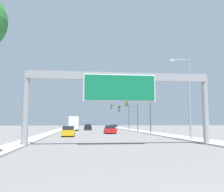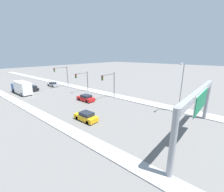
{
  "view_description": "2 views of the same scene",
  "coord_description": "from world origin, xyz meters",
  "px_view_note": "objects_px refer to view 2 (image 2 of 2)",
  "views": [
    {
      "loc": [
        -3.39,
        -4.24,
        2.06
      ],
      "look_at": [
        0.0,
        23.54,
        5.0
      ],
      "focal_mm": 40.0,
      "sensor_mm": 36.0,
      "label": 1
    },
    {
      "loc": [
        -19.83,
        14.84,
        10.58
      ],
      "look_at": [
        -0.17,
        31.39,
        3.35
      ],
      "focal_mm": 24.0,
      "sensor_mm": 36.0,
      "label": 2
    }
  ],
  "objects_px": {
    "car_near_right": "(53,84)",
    "car_far_center": "(86,117)",
    "car_far_left": "(86,98)",
    "street_lamp_right": "(181,84)",
    "truck_box_primary": "(22,88)",
    "traffic_light_near_intersection": "(110,81)",
    "traffic_light_far_intersection": "(63,73)",
    "sign_gantry": "(199,101)",
    "traffic_light_mid_block": "(83,79)",
    "car_far_right": "(33,88)"
  },
  "relations": [
    {
      "from": "car_near_right",
      "to": "traffic_light_mid_block",
      "type": "xyz_separation_m",
      "value": [
        1.8,
        -14.16,
        3.21
      ]
    },
    {
      "from": "car_near_right",
      "to": "truck_box_primary",
      "type": "distance_m",
      "value": 10.92
    },
    {
      "from": "traffic_light_near_intersection",
      "to": "street_lamp_right",
      "type": "height_order",
      "value": "street_lamp_right"
    },
    {
      "from": "car_far_left",
      "to": "traffic_light_near_intersection",
      "type": "xyz_separation_m",
      "value": [
        5.28,
        -2.99,
        3.53
      ]
    },
    {
      "from": "truck_box_primary",
      "to": "traffic_light_mid_block",
      "type": "distance_m",
      "value": 16.88
    },
    {
      "from": "street_lamp_right",
      "to": "car_far_left",
      "type": "bearing_deg",
      "value": 109.43
    },
    {
      "from": "car_far_center",
      "to": "car_far_right",
      "type": "bearing_deg",
      "value": 82.96
    },
    {
      "from": "car_far_left",
      "to": "car_far_center",
      "type": "xyz_separation_m",
      "value": [
        -7.0,
        -8.31,
        0.01
      ]
    },
    {
      "from": "traffic_light_mid_block",
      "to": "car_far_center",
      "type": "bearing_deg",
      "value": -128.76
    },
    {
      "from": "truck_box_primary",
      "to": "street_lamp_right",
      "type": "xyz_separation_m",
      "value": [
        13.59,
        -37.06,
        3.63
      ]
    },
    {
      "from": "car_near_right",
      "to": "traffic_light_near_intersection",
      "type": "distance_m",
      "value": 24.48
    },
    {
      "from": "sign_gantry",
      "to": "traffic_light_mid_block",
      "type": "bearing_deg",
      "value": 76.82
    },
    {
      "from": "car_far_right",
      "to": "car_far_left",
      "type": "relative_size",
      "value": 0.96
    },
    {
      "from": "car_far_center",
      "to": "traffic_light_far_intersection",
      "type": "relative_size",
      "value": 0.63
    },
    {
      "from": "car_far_left",
      "to": "car_far_center",
      "type": "relative_size",
      "value": 1.05
    },
    {
      "from": "car_far_center",
      "to": "truck_box_primary",
      "type": "height_order",
      "value": "truck_box_primary"
    },
    {
      "from": "traffic_light_near_intersection",
      "to": "traffic_light_far_intersection",
      "type": "xyz_separation_m",
      "value": [
        -0.03,
        20.0,
        0.3
      ]
    },
    {
      "from": "sign_gantry",
      "to": "traffic_light_far_intersection",
      "type": "distance_m",
      "value": 40.69
    },
    {
      "from": "car_far_right",
      "to": "traffic_light_mid_block",
      "type": "relative_size",
      "value": 0.75
    },
    {
      "from": "car_far_left",
      "to": "truck_box_primary",
      "type": "relative_size",
      "value": 0.5
    },
    {
      "from": "traffic_light_near_intersection",
      "to": "car_far_right",
      "type": "bearing_deg",
      "value": 110.87
    },
    {
      "from": "car_near_right",
      "to": "street_lamp_right",
      "type": "height_order",
      "value": "street_lamp_right"
    },
    {
      "from": "traffic_light_mid_block",
      "to": "street_lamp_right",
      "type": "distance_m",
      "value": 25.78
    },
    {
      "from": "car_far_center",
      "to": "traffic_light_far_intersection",
      "type": "xyz_separation_m",
      "value": [
        12.24,
        25.32,
        3.83
      ]
    },
    {
      "from": "car_far_center",
      "to": "traffic_light_near_intersection",
      "type": "relative_size",
      "value": 0.68
    },
    {
      "from": "car_far_right",
      "to": "car_far_left",
      "type": "distance_m",
      "value": 20.34
    },
    {
      "from": "sign_gantry",
      "to": "car_far_right",
      "type": "height_order",
      "value": "sign_gantry"
    },
    {
      "from": "truck_box_primary",
      "to": "car_far_center",
      "type": "bearing_deg",
      "value": -90.0
    },
    {
      "from": "car_far_left",
      "to": "traffic_light_near_intersection",
      "type": "height_order",
      "value": "traffic_light_near_intersection"
    },
    {
      "from": "car_far_right",
      "to": "truck_box_primary",
      "type": "relative_size",
      "value": 0.48
    },
    {
      "from": "truck_box_primary",
      "to": "traffic_light_near_intersection",
      "type": "xyz_separation_m",
      "value": [
        12.28,
        -21.36,
        2.5
      ]
    },
    {
      "from": "traffic_light_near_intersection",
      "to": "traffic_light_far_intersection",
      "type": "distance_m",
      "value": 20.0
    },
    {
      "from": "street_lamp_right",
      "to": "car_near_right",
      "type": "bearing_deg",
      "value": 94.44
    },
    {
      "from": "car_far_right",
      "to": "traffic_light_far_intersection",
      "type": "xyz_separation_m",
      "value": [
        8.74,
        -3.02,
        3.81
      ]
    },
    {
      "from": "car_near_right",
      "to": "car_far_center",
      "type": "xyz_separation_m",
      "value": [
        -10.5,
        -29.47,
        0.03
      ]
    },
    {
      "from": "car_far_left",
      "to": "street_lamp_right",
      "type": "height_order",
      "value": "street_lamp_right"
    },
    {
      "from": "traffic_light_near_intersection",
      "to": "sign_gantry",
      "type": "bearing_deg",
      "value": -109.29
    },
    {
      "from": "traffic_light_mid_block",
      "to": "truck_box_primary",
      "type": "bearing_deg",
      "value": 137.26
    },
    {
      "from": "truck_box_primary",
      "to": "sign_gantry",
      "type": "bearing_deg",
      "value": -82.78
    },
    {
      "from": "car_near_right",
      "to": "traffic_light_near_intersection",
      "type": "bearing_deg",
      "value": -85.79
    },
    {
      "from": "car_far_left",
      "to": "street_lamp_right",
      "type": "xyz_separation_m",
      "value": [
        6.59,
        -18.69,
        4.66
      ]
    },
    {
      "from": "car_far_left",
      "to": "street_lamp_right",
      "type": "bearing_deg",
      "value": -70.57
    },
    {
      "from": "car_far_right",
      "to": "traffic_light_far_intersection",
      "type": "relative_size",
      "value": 0.64
    },
    {
      "from": "sign_gantry",
      "to": "car_far_left",
      "type": "relative_size",
      "value": 3.82
    },
    {
      "from": "car_far_left",
      "to": "car_near_right",
      "type": "bearing_deg",
      "value": 80.61
    },
    {
      "from": "car_far_left",
      "to": "traffic_light_near_intersection",
      "type": "distance_m",
      "value": 7.02
    },
    {
      "from": "street_lamp_right",
      "to": "sign_gantry",
      "type": "bearing_deg",
      "value": -152.32
    },
    {
      "from": "truck_box_primary",
      "to": "street_lamp_right",
      "type": "relative_size",
      "value": 0.97
    },
    {
      "from": "car_far_left",
      "to": "traffic_light_far_intersection",
      "type": "relative_size",
      "value": 0.66
    },
    {
      "from": "car_far_right",
      "to": "truck_box_primary",
      "type": "xyz_separation_m",
      "value": [
        -3.5,
        -1.66,
        1.02
      ]
    }
  ]
}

